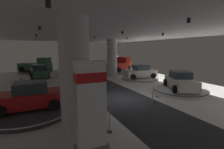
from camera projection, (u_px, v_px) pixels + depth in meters
name	position (u px, v px, depth m)	size (l,w,h in m)	color
ground	(122.00, 99.00, 13.32)	(24.00, 44.00, 0.06)	silver
ceiling_with_spotlights	(123.00, 29.00, 12.45)	(24.00, 44.00, 0.39)	silver
column_right	(112.00, 58.00, 23.36)	(1.46, 1.46, 5.50)	silver
column_left	(75.00, 76.00, 7.73)	(1.43, 1.43, 5.50)	silver
brand_sign_pylon	(90.00, 107.00, 6.09)	(1.27, 0.66, 3.63)	slate
display_platform_far_right	(119.00, 71.00, 27.99)	(5.68, 5.68, 0.31)	#B7B7BC
pickup_truck_far_right	(120.00, 65.00, 28.09)	(5.61, 4.63, 2.30)	maroon
display_platform_deep_right	(108.00, 67.00, 34.21)	(5.68, 5.68, 0.28)	#333338
pickup_truck_deep_right	(109.00, 62.00, 34.31)	(5.59, 4.68, 2.30)	silver
display_platform_near_right	(180.00, 90.00, 15.23)	(4.86, 4.86, 0.30)	silver
display_car_near_right	(180.00, 81.00, 15.12)	(3.60, 4.56, 1.71)	silver
display_platform_mid_right	(140.00, 79.00, 21.49)	(4.83, 4.83, 0.25)	silver
display_car_mid_right	(140.00, 72.00, 21.36)	(4.39, 2.64, 1.71)	silver
display_platform_deep_left	(36.00, 71.00, 28.42)	(5.68, 5.68, 0.24)	#333338
pickup_truck_deep_left	(37.00, 65.00, 28.23)	(5.64, 4.55, 2.30)	#2D5638
display_platform_near_left	(30.00, 110.00, 10.39)	(5.53, 5.53, 0.27)	#333338
display_car_near_left	(29.00, 97.00, 10.26)	(4.26, 2.26, 1.71)	red
display_platform_far_left	(39.00, 78.00, 21.80)	(4.71, 4.71, 0.30)	silver
display_car_far_left	(39.00, 71.00, 21.63)	(2.50, 4.35, 1.71)	#2D5638
visitor_walking_near	(100.00, 77.00, 18.26)	(0.32, 0.32, 1.59)	black
stanchion_a	(109.00, 125.00, 7.88)	(0.28, 0.28, 1.01)	#333338
stanchion_b	(157.00, 92.00, 13.75)	(0.28, 0.28, 1.01)	#333338
stanchion_c	(153.00, 101.00, 11.57)	(0.28, 0.28, 1.01)	#333338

